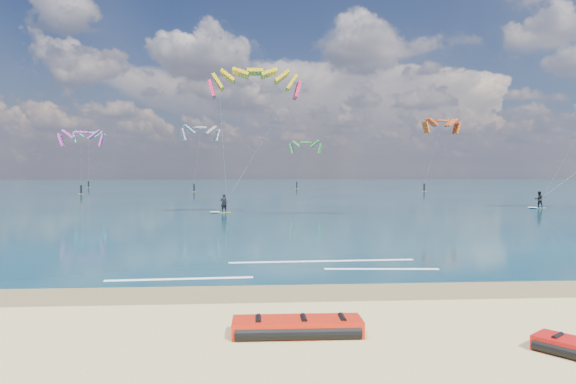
% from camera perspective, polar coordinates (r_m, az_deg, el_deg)
% --- Properties ---
extents(ground, '(320.00, 320.00, 0.00)m').
position_cam_1_polar(ground, '(52.62, -3.22, -1.68)').
color(ground, tan).
rests_on(ground, ground).
extents(wet_sand_strip, '(320.00, 2.40, 0.01)m').
position_cam_1_polar(wet_sand_strip, '(15.94, -1.83, -11.11)').
color(wet_sand_strip, brown).
rests_on(wet_sand_strip, ground).
extents(sea, '(320.00, 200.00, 0.04)m').
position_cam_1_polar(sea, '(116.55, -3.54, 0.55)').
color(sea, '#0A2939').
rests_on(sea, ground).
extents(packed_kite_left, '(3.16, 1.25, 0.44)m').
position_cam_1_polar(packed_kite_left, '(12.05, 1.03, -15.61)').
color(packed_kite_left, red).
rests_on(packed_kite_left, ground).
extents(kitesurfer_main, '(8.93, 6.40, 12.87)m').
position_cam_1_polar(kitesurfer_main, '(42.76, -5.40, 6.32)').
color(kitesurfer_main, '#C5CB17').
rests_on(kitesurfer_main, sea).
extents(shoreline_foam, '(11.94, 3.61, 0.01)m').
position_cam_1_polar(shoreline_foam, '(19.64, 1.27, -8.41)').
color(shoreline_foam, white).
rests_on(shoreline_foam, ground).
extents(distant_kites, '(73.12, 35.76, 12.27)m').
position_cam_1_polar(distant_kites, '(93.41, -6.93, 3.43)').
color(distant_kites, '#2BBBB8').
rests_on(distant_kites, ground).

